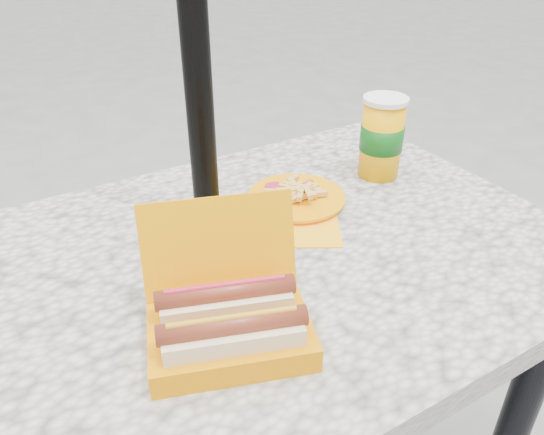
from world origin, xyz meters
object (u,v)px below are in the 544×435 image
fries_plate (296,198)px  soda_cup (382,137)px  umbrella_pole (194,34)px  hotdog_box (229,321)px

fries_plate → soda_cup: soda_cup is taller
umbrella_pole → fries_plate: (0.18, -0.05, -0.34)m
umbrella_pole → fries_plate: 0.39m
umbrella_pole → fries_plate: umbrella_pole is taller
soda_cup → umbrella_pole: bearing=175.6°
hotdog_box → soda_cup: size_ratio=1.52×
fries_plate → soda_cup: (0.23, 0.01, 0.08)m
hotdog_box → fries_plate: hotdog_box is taller
umbrella_pole → hotdog_box: bearing=-109.7°
hotdog_box → umbrella_pole: bearing=89.1°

